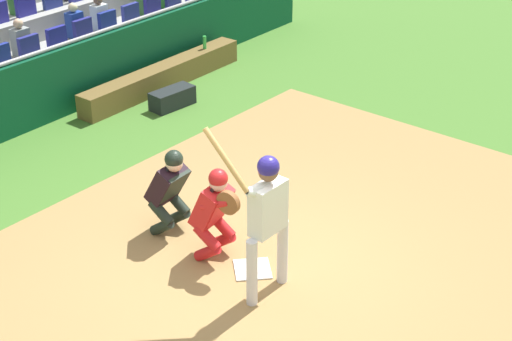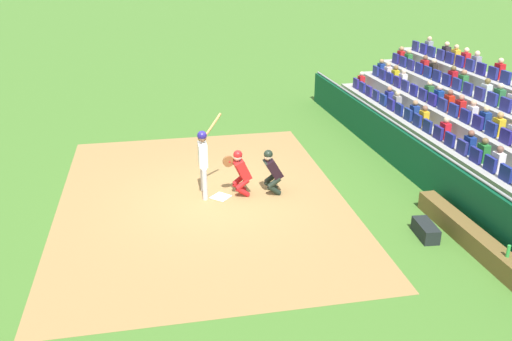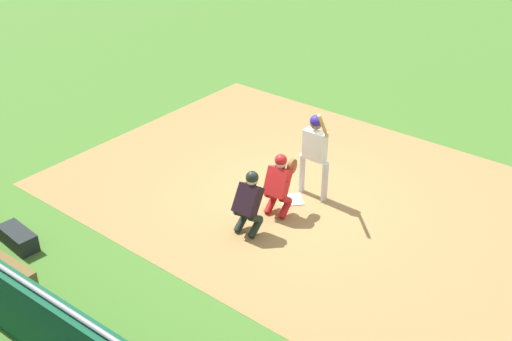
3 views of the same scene
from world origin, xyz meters
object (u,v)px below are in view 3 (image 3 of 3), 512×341
(batter_at_plate, at_px, (315,147))
(equipment_duffel_bag, at_px, (18,238))
(catcher_crouching, at_px, (279,181))
(home_plate_umpire, at_px, (249,200))
(home_plate_marker, at_px, (291,200))

(batter_at_plate, xyz_separation_m, equipment_duffel_bag, (-3.33, -4.62, -0.96))
(batter_at_plate, bearing_deg, equipment_duffel_bag, -125.83)
(catcher_crouching, distance_m, equipment_duffel_bag, 4.88)
(home_plate_umpire, bearing_deg, catcher_crouching, 83.94)
(catcher_crouching, bearing_deg, home_plate_umpire, -96.06)
(catcher_crouching, height_order, home_plate_umpire, catcher_crouching)
(home_plate_umpire, distance_m, equipment_duffel_bag, 4.21)
(batter_at_plate, distance_m, catcher_crouching, 1.03)
(home_plate_marker, distance_m, batter_at_plate, 1.20)
(equipment_duffel_bag, bearing_deg, catcher_crouching, 55.64)
(equipment_duffel_bag, bearing_deg, home_plate_marker, 59.92)
(home_plate_marker, height_order, equipment_duffel_bag, equipment_duffel_bag)
(home_plate_umpire, relative_size, equipment_duffel_bag, 1.51)
(catcher_crouching, bearing_deg, home_plate_marker, 96.37)
(equipment_duffel_bag, bearing_deg, home_plate_umpire, 49.09)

